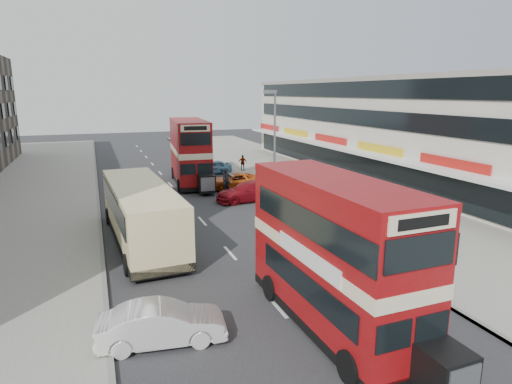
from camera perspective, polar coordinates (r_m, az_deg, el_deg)
name	(u,v)px	position (r m, az deg, el deg)	size (l,w,h in m)	color
ground	(299,332)	(15.70, 5.66, -17.74)	(160.00, 160.00, 0.00)	#28282B
road_surface	(184,200)	(33.61, -9.41, -1.01)	(12.00, 90.00, 0.01)	#28282B
pavement_right	(324,187)	(37.66, 8.79, 0.63)	(12.00, 90.00, 0.15)	gray
pavement_left	(4,214)	(33.57, -29.94, -2.49)	(12.00, 90.00, 0.15)	gray
kerb_left	(98,206)	(33.04, -19.84, -1.73)	(0.20, 90.00, 0.16)	gray
kerb_right	(259,193)	(35.21, 0.37, -0.08)	(0.20, 90.00, 0.16)	gray
commercial_row	(390,128)	(43.00, 17.08, 7.96)	(9.90, 46.20, 9.30)	beige
street_lamp	(274,136)	(32.76, 2.32, 7.29)	(1.00, 0.20, 8.12)	slate
bus_main	(334,254)	(15.15, 10.18, -7.89)	(2.73, 9.20, 5.05)	black
bus_second	(190,152)	(38.99, -8.59, 5.21)	(3.48, 10.06, 5.44)	black
coach	(141,211)	(24.25, -14.74, -2.45)	(3.45, 11.29, 2.95)	black
car_left_front	(162,324)	(15.05, -12.17, -16.46)	(1.43, 4.11, 1.35)	silver
car_right_a	(249,191)	(32.69, -0.91, 0.09)	(2.05, 5.05, 1.47)	maroon
car_right_b	(235,181)	(36.94, -2.80, 1.43)	(2.15, 4.67, 1.30)	#CF5814
car_right_c	(212,167)	(43.74, -5.81, 3.23)	(1.61, 4.01, 1.37)	#5A93B4
pedestrian_near	(300,192)	(31.53, 5.72, -0.02)	(0.60, 0.41, 1.63)	gray
pedestrian_far	(243,163)	(44.79, -1.76, 3.84)	(0.92, 0.38, 1.57)	gray
cyclist	(227,186)	(35.09, -3.86, 0.82)	(0.83, 2.01, 1.99)	gray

